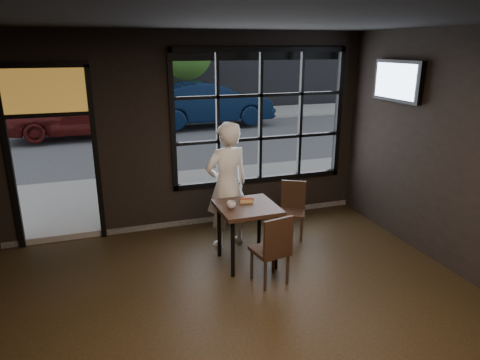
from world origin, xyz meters
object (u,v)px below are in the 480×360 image
object	(u,v)px
chair_near	(270,248)
man	(227,186)
cafe_table	(247,234)
navy_car	(209,103)

from	to	relation	value
chair_near	man	world-z (taller)	man
chair_near	man	xyz separation A→B (m)	(-0.20, 1.22, 0.48)
cafe_table	chair_near	bearing A→B (deg)	-80.80
navy_car	chair_near	bearing A→B (deg)	166.50
chair_near	man	distance (m)	1.33
man	navy_car	distance (m)	10.17
cafe_table	navy_car	size ratio (longest dim) A/B	0.18
chair_near	navy_car	distance (m)	11.33
cafe_table	navy_car	bearing A→B (deg)	77.30
man	cafe_table	bearing A→B (deg)	86.06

